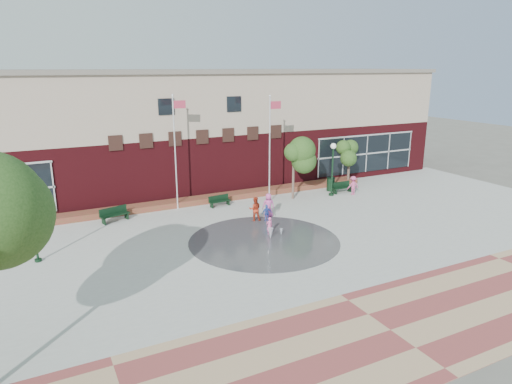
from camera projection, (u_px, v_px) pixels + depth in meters
name	position (u px, v px, depth m)	size (l,w,h in m)	color
ground	(292.00, 261.00, 22.82)	(120.00, 120.00, 0.00)	#666056
plaza_concrete	(256.00, 235.00, 26.26)	(46.00, 18.00, 0.01)	#A8A8A0
paver_band	(390.00, 330.00, 16.80)	(46.00, 6.00, 0.01)	brown
splash_pad	(264.00, 241.00, 25.40)	(8.40, 8.40, 0.01)	#383A3D
library_building	(180.00, 128.00, 36.63)	(44.40, 10.40, 9.20)	#4B0D13
flower_bed	(208.00, 202.00, 32.80)	(26.00, 1.20, 0.40)	#AA1430
flagpole_left	(176.00, 147.00, 30.09)	(0.90, 0.16, 7.71)	white
flagpole_right	(270.00, 144.00, 31.63)	(0.93, 0.15, 7.56)	white
lamp_left	(33.00, 219.00, 22.14)	(0.38, 0.38, 3.58)	black
lamp_right	(333.00, 163.00, 33.72)	(0.42, 0.42, 3.99)	black
bench_left	(115.00, 217.00, 28.51)	(1.90, 1.00, 0.92)	black
bench_mid	(220.00, 203.00, 31.65)	(1.60, 0.61, 0.78)	black
bench_right	(342.00, 189.00, 35.06)	(1.72, 0.53, 0.86)	black
trash_can	(331.00, 184.00, 35.57)	(0.65, 0.65, 1.07)	black
tree_mid	(294.00, 156.00, 32.74)	(2.60, 2.60, 4.39)	#4E3A31
tree_small_right	(349.00, 153.00, 37.00)	(2.12, 2.12, 3.63)	#4E3A31
water_jet_a	(270.00, 239.00, 25.66)	(0.33, 0.33, 0.63)	white
water_jet_b	(281.00, 236.00, 26.21)	(0.18, 0.18, 0.41)	white
child_splash	(269.00, 226.00, 26.27)	(0.39, 0.25, 1.06)	pink
adult_red	(255.00, 209.00, 28.53)	(0.76, 0.59, 1.57)	#AF321B
adult_pink	(268.00, 205.00, 29.31)	(0.77, 0.50, 1.57)	#D250A2
child_blue	(267.00, 213.00, 28.51)	(0.64, 0.27, 1.10)	#3752B8
person_bench	(353.00, 186.00, 34.42)	(0.94, 0.54, 1.45)	#C7487E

